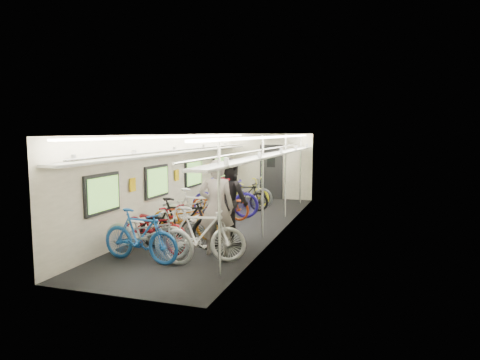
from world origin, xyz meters
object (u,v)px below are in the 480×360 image
Objects in this scene: bicycle_1 at (140,236)px; passenger_near at (217,208)px; bicycle_0 at (148,234)px; passenger_mid at (231,201)px; backpack at (226,186)px.

passenger_near reaches higher than bicycle_1.
bicycle_0 reaches higher than bicycle_1.
backpack is at bearing 73.97° from passenger_mid.
bicycle_1 is 0.89× the size of passenger_mid.
passenger_mid is at bearing 58.94° from backpack.
bicycle_0 is 1.05× the size of passenger_near.
passenger_mid is at bearing -101.96° from passenger_near.
passenger_mid reaches higher than bicycle_0.
bicycle_1 is at bearing 96.67° from passenger_mid.
passenger_mid is at bearing -25.97° from bicycle_1.
passenger_mid is at bearing -26.81° from bicycle_0.
backpack reaches higher than bicycle_0.
bicycle_1 is (-0.10, -0.12, -0.02)m from bicycle_0.
bicycle_0 is at bearing 21.89° from passenger_near.
passenger_near is (1.11, 0.78, 0.44)m from bicycle_0.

